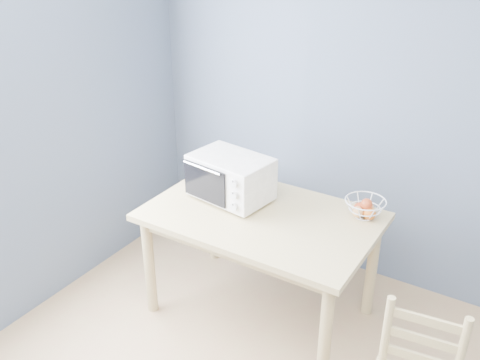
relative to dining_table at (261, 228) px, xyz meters
The scene contains 4 objects.
room 1.71m from the dining_table, 64.23° to the right, with size 4.01×4.51×2.61m.
dining_table is the anchor object (origin of this frame).
toaster_oven 0.39m from the dining_table, 165.88° to the left, with size 0.54×0.41×0.30m.
fruit_basket 0.65m from the dining_table, 28.68° to the left, with size 0.25×0.25×0.13m.
Camera 1 is at (0.71, -1.07, 2.39)m, focal length 40.00 mm.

